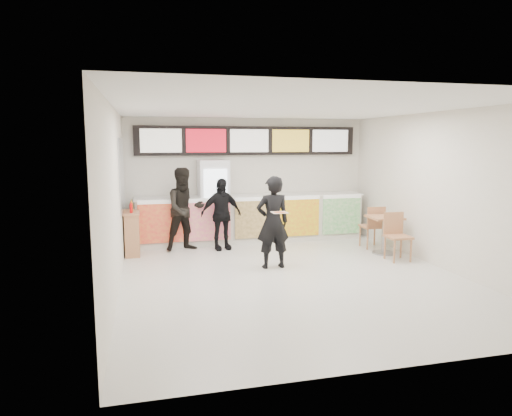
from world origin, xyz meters
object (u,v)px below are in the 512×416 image
object	(u,v)px
service_counter	(252,218)
drinks_fridge	(214,202)
customer_mid	(221,214)
customer_main	(273,222)
cafe_table	(384,228)
customer_left	(185,209)
condiment_ledge	(132,232)

from	to	relation	value
service_counter	drinks_fridge	distance (m)	1.03
customer_mid	customer_main	bearing A→B (deg)	-77.90
cafe_table	customer_left	bearing A→B (deg)	163.55
customer_mid	service_counter	bearing A→B (deg)	27.34
drinks_fridge	customer_main	world-z (taller)	drinks_fridge
service_counter	customer_main	xyz separation A→B (m)	(-0.16, -2.42, 0.32)
service_counter	customer_left	distance (m)	1.79
drinks_fridge	condiment_ledge	size ratio (longest dim) A/B	1.79
drinks_fridge	customer_left	xyz separation A→B (m)	(-0.73, -0.56, -0.07)
service_counter	customer_mid	world-z (taller)	customer_mid
drinks_fridge	cafe_table	world-z (taller)	drinks_fridge
customer_mid	cafe_table	xyz separation A→B (m)	(3.38, -1.25, -0.24)
customer_left	condiment_ledge	size ratio (longest dim) A/B	1.66
customer_left	customer_main	bearing A→B (deg)	-65.92
customer_main	customer_mid	xyz separation A→B (m)	(-0.71, 1.75, -0.08)
customer_mid	cafe_table	bearing A→B (deg)	-30.39
service_counter	cafe_table	world-z (taller)	service_counter
customer_mid	cafe_table	distance (m)	3.61
drinks_fridge	cafe_table	xyz separation A→B (m)	(3.43, -1.93, -0.43)
customer_left	service_counter	bearing A→B (deg)	3.30
service_counter	customer_mid	xyz separation A→B (m)	(-0.88, -0.67, 0.24)
drinks_fridge	customer_main	xyz separation A→B (m)	(0.77, -2.43, -0.11)
drinks_fridge	customer_mid	bearing A→B (deg)	-85.07
customer_left	customer_mid	distance (m)	0.81
service_counter	customer_left	size ratio (longest dim) A/B	2.99
service_counter	customer_main	size ratio (longest dim) A/B	3.12
service_counter	cafe_table	bearing A→B (deg)	-37.51
drinks_fridge	customer_mid	xyz separation A→B (m)	(0.06, -0.69, -0.19)
condiment_ledge	drinks_fridge	bearing A→B (deg)	19.61
customer_mid	drinks_fridge	bearing A→B (deg)	84.82
service_counter	customer_main	distance (m)	2.44
customer_main	condiment_ledge	size ratio (longest dim) A/B	1.59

